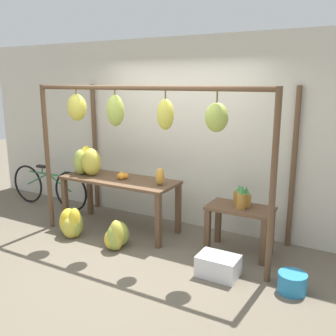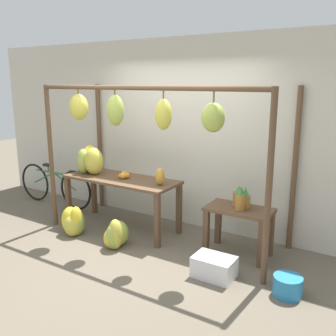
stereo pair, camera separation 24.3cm
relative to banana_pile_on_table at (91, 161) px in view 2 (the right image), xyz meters
name	(u,v)px [view 2 (the right image)]	position (x,y,z in m)	size (l,w,h in m)	color
ground_plane	(126,258)	(1.23, -0.72, -0.99)	(20.00, 20.00, 0.00)	#665B4C
shop_wall_back	(185,134)	(1.23, 0.76, 0.41)	(8.00, 0.08, 2.80)	beige
stall_awning	(144,128)	(1.18, -0.22, 0.60)	(3.37, 1.22, 2.12)	brown
display_table_main	(121,185)	(0.56, 0.04, -0.32)	(1.75, 0.66, 0.78)	brown
display_table_side	(239,219)	(2.37, 0.14, -0.52)	(0.82, 0.47, 0.62)	brown
banana_pile_on_table	(91,161)	(0.00, 0.00, 0.00)	(0.44, 0.35, 0.43)	gold
orange_pile	(124,175)	(0.60, 0.05, -0.16)	(0.21, 0.21, 0.09)	orange
pineapple_cluster	(241,199)	(2.37, 0.17, -0.25)	(0.24, 0.30, 0.30)	#B27F38
banana_pile_ground_left	(74,222)	(0.13, -0.53, -0.79)	(0.45, 0.39, 0.43)	yellow
banana_pile_ground_right	(115,235)	(0.91, -0.54, -0.81)	(0.37, 0.42, 0.41)	gold
fruit_crate_white	(214,267)	(2.36, -0.55, -0.87)	(0.46, 0.32, 0.24)	silver
blue_bucket	(288,286)	(3.16, -0.49, -0.88)	(0.30, 0.30, 0.21)	teal
parked_bicycle	(54,185)	(-1.16, 0.27, -0.63)	(1.72, 0.08, 0.73)	black
papaya_pile	(160,177)	(1.25, 0.02, -0.09)	(0.13, 0.14, 0.24)	gold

